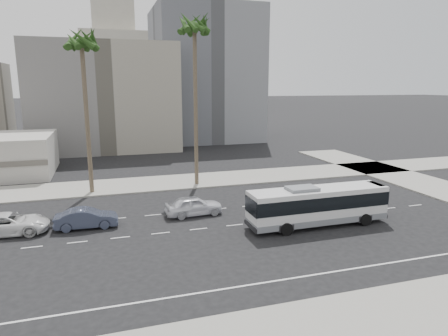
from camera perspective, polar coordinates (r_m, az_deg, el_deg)
name	(u,v)px	position (r m, az deg, el deg)	size (l,w,h in m)	color
ground	(269,221)	(33.27, 6.49, -7.70)	(700.00, 700.00, 0.00)	black
sidewalk_north	(217,179)	(47.26, -1.05, -1.60)	(120.00, 7.00, 0.15)	gray
sidewalk_south	(403,328)	(21.40, 24.49, -20.36)	(120.00, 7.00, 0.15)	gray
midrise_beige_west	(105,97)	(73.66, -16.86, 9.77)	(24.00, 18.00, 18.00)	slate
midrise_gray_center	(204,76)	(83.28, -2.85, 13.21)	(20.00, 20.00, 26.00)	slate
civic_tower	(114,42)	(280.21, -15.65, 17.19)	(42.00, 42.00, 129.00)	beige
highrise_right	(191,47)	(266.08, -4.83, 17.04)	(26.00, 26.00, 70.00)	#51555C
highrise_far	(215,59)	(300.86, -1.27, 15.53)	(22.00, 22.00, 60.00)	#51555C
city_bus	(318,205)	(32.57, 13.43, -5.17)	(11.54, 2.83, 3.31)	silver
car_a	(194,206)	(34.50, -4.39, -5.45)	(4.96, 2.00, 1.69)	silver
car_b	(86,218)	(33.25, -19.29, -6.88)	(4.82, 1.68, 1.59)	#373E52
car_c	(8,224)	(34.29, -28.78, -7.11)	(5.89, 2.71, 1.64)	white
palm_near	(195,31)	(43.83, -4.29, 19.21)	(5.48, 5.48, 18.45)	brown
palm_mid	(82,46)	(42.40, -19.90, 16.24)	(5.34, 5.34, 16.47)	brown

